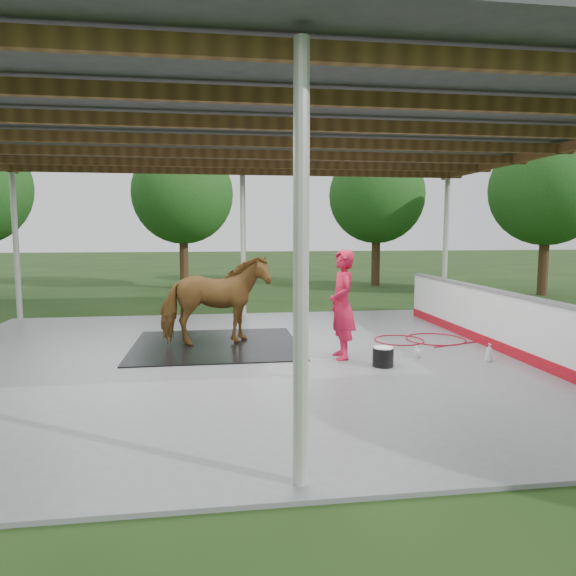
{
  "coord_description": "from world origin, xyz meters",
  "views": [
    {
      "loc": [
        -0.72,
        -9.04,
        2.31
      ],
      "look_at": [
        0.59,
        0.29,
        1.27
      ],
      "focal_mm": 32.0,
      "sensor_mm": 36.0,
      "label": 1
    }
  ],
  "objects": [
    {
      "name": "handler",
      "position": [
        1.48,
        -0.26,
        1.02
      ],
      "size": [
        0.49,
        0.72,
        1.94
      ],
      "primitive_type": "imported",
      "rotation": [
        0.0,
        0.0,
        -1.54
      ],
      "color": "red",
      "rests_on": "concrete_slab"
    },
    {
      "name": "rubber_mat",
      "position": [
        -0.75,
        1.08,
        0.06
      ],
      "size": [
        3.24,
        3.04,
        0.02
      ],
      "primitive_type": "cube",
      "color": "black",
      "rests_on": "concrete_slab"
    },
    {
      "name": "dasher_board",
      "position": [
        4.6,
        0.0,
        0.59
      ],
      "size": [
        0.16,
        8.0,
        1.15
      ],
      "color": "#A50D19",
      "rests_on": "concrete_slab"
    },
    {
      "name": "hose_coil",
      "position": [
        3.5,
        0.98,
        0.06
      ],
      "size": [
        2.49,
        1.34,
        0.02
      ],
      "color": "#A80C23",
      "rests_on": "concrete_slab"
    },
    {
      "name": "soap_bottle_b",
      "position": [
        2.82,
        -0.41,
        0.16
      ],
      "size": [
        0.14,
        0.14,
        0.22
      ],
      "primitive_type": "imported",
      "rotation": [
        0.0,
        0.0,
        -0.85
      ],
      "color": "#338CD8",
      "rests_on": "concrete_slab"
    },
    {
      "name": "wash_bucket",
      "position": [
        2.03,
        -0.91,
        0.22
      ],
      "size": [
        0.35,
        0.35,
        0.33
      ],
      "color": "black",
      "rests_on": "concrete_slab"
    },
    {
      "name": "horse",
      "position": [
        -0.75,
        1.08,
        0.96
      ],
      "size": [
        2.23,
        1.34,
        1.76
      ],
      "primitive_type": "imported",
      "rotation": [
        0.0,
        0.0,
        1.77
      ],
      "color": "brown",
      "rests_on": "rubber_mat"
    },
    {
      "name": "soap_bottle_a",
      "position": [
        3.98,
        -0.85,
        0.21
      ],
      "size": [
        0.13,
        0.13,
        0.31
      ],
      "primitive_type": "imported",
      "rotation": [
        0.0,
        0.0,
        -0.05
      ],
      "color": "silver",
      "rests_on": "concrete_slab"
    },
    {
      "name": "tree_belt",
      "position": [
        0.3,
        0.9,
        3.79
      ],
      "size": [
        28.0,
        28.0,
        5.8
      ],
      "color": "#382314",
      "rests_on": "ground"
    },
    {
      "name": "concrete_slab",
      "position": [
        0.0,
        0.0,
        0.03
      ],
      "size": [
        12.0,
        10.0,
        0.05
      ],
      "primitive_type": "cube",
      "color": "slate",
      "rests_on": "ground"
    },
    {
      "name": "pavilion_structure",
      "position": [
        0.0,
        -0.0,
        3.97
      ],
      "size": [
        12.6,
        10.6,
        4.05
      ],
      "color": "beige",
      "rests_on": "ground"
    },
    {
      "name": "ground",
      "position": [
        0.0,
        0.0,
        0.0
      ],
      "size": [
        100.0,
        100.0,
        0.0
      ],
      "primitive_type": "plane",
      "color": "#1E3814"
    }
  ]
}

